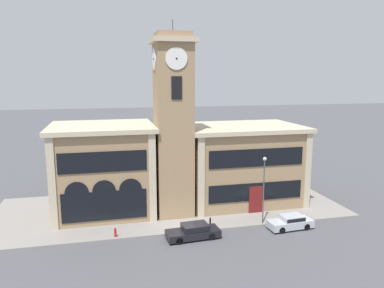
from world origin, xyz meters
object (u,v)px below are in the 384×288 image
parked_car_near (194,231)px  street_lamp (264,181)px  parked_car_mid (291,222)px  bollard (210,223)px  fire_hydrant (115,232)px

parked_car_near → street_lamp: street_lamp is taller
parked_car_mid → bollard: parked_car_mid is taller
parked_car_near → bollard: size_ratio=4.67×
parked_car_near → bollard: parked_car_near is taller
street_lamp → bollard: 6.62m
fire_hydrant → street_lamp: bearing=-0.1°
parked_car_near → bollard: bearing=-145.2°
parked_car_near → fire_hydrant: parked_car_near is taller
parked_car_near → parked_car_mid: size_ratio=1.12×
bollard → parked_car_near: bearing=-141.2°
parked_car_mid → fire_hydrant: parked_car_mid is taller
bollard → street_lamp: bearing=-0.1°
parked_car_near → parked_car_mid: bearing=176.0°
parked_car_near → fire_hydrant: (-6.93, 1.65, -0.14)m
street_lamp → fire_hydrant: 14.90m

